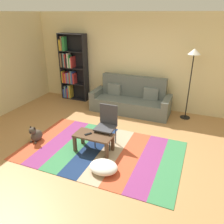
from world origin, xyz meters
TOP-DOWN VIEW (x-y plane):
  - ground_plane at (0.00, 0.00)m, footprint 14.00×14.00m
  - back_wall at (0.00, 2.55)m, footprint 6.80×0.10m
  - left_wall at (-3.40, 0.75)m, footprint 0.10×5.50m
  - rug at (-0.00, -0.23)m, footprint 3.30×2.04m
  - couch at (-0.09, 2.02)m, footprint 2.26×0.80m
  - bookshelf at (-2.23, 2.31)m, footprint 0.90×0.28m
  - coffee_table at (-0.14, -0.28)m, footprint 0.80×0.41m
  - pouf at (0.33, -0.83)m, footprint 0.53×0.44m
  - dog at (-1.52, -0.42)m, footprint 0.22×0.35m
  - standing_lamp at (1.46, 2.14)m, footprint 0.32×0.32m
  - tv_remote at (-0.25, -0.31)m, footprint 0.13×0.15m
  - folding_chair at (0.00, 0.09)m, footprint 0.40×0.40m

SIDE VIEW (x-z plane):
  - ground_plane at x=0.00m, z-range 0.00..0.00m
  - rug at x=0.00m, z-range 0.00..0.01m
  - pouf at x=0.33m, z-range 0.01..0.20m
  - dog at x=-1.52m, z-range -0.04..0.36m
  - coffee_table at x=-0.14m, z-range 0.12..0.50m
  - couch at x=-0.09m, z-range -0.16..0.84m
  - tv_remote at x=-0.25m, z-range 0.39..0.41m
  - folding_chair at x=0.00m, z-range 0.08..0.98m
  - bookshelf at x=-2.23m, z-range -0.06..2.03m
  - back_wall at x=0.00m, z-range 0.00..2.70m
  - left_wall at x=-3.40m, z-range 0.00..2.70m
  - standing_lamp at x=1.46m, z-range 0.62..2.49m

